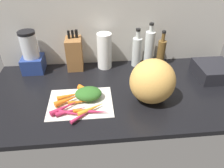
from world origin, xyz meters
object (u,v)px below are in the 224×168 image
object	(u,v)px
carrot_0	(92,109)
carrot_10	(79,102)
carrot_8	(86,90)
bottle_2	(161,52)
carrot_7	(88,90)
carrot_3	(67,100)
bottle_1	(149,48)
carrot_5	(97,112)
winter_squash	(152,81)
paper_towel_roll	(104,51)
carrot_9	(72,111)
carrot_11	(83,115)
cutting_board	(80,103)
carrot_2	(71,95)
carrot_6	(64,108)
bottle_0	(137,51)
carrot_4	(72,113)
carrot_1	(83,110)
blender_appliance	(31,55)
knife_block	(75,53)

from	to	relation	value
carrot_0	carrot_10	distance (cm)	9.89
carrot_0	carrot_8	distance (cm)	18.62
carrot_0	carrot_10	size ratio (longest dim) A/B	1.32
carrot_8	bottle_2	xyz separation A→B (cm)	(55.40, 29.88, 8.53)
bottle_2	carrot_7	bearing A→B (deg)	-149.96
carrot_3	bottle_1	xyz separation A→B (cm)	(56.92, 40.59, 11.08)
carrot_5	carrot_10	bearing A→B (deg)	136.57
winter_squash	bottle_2	xyz separation A→B (cm)	(17.44, 41.06, -2.65)
bottle_1	paper_towel_roll	bearing A→B (deg)	-179.47
carrot_8	carrot_9	distance (cm)	20.25
carrot_8	carrot_11	distance (cm)	22.57
cutting_board	carrot_2	world-z (taller)	carrot_2
carrot_3	carrot_9	world-z (taller)	carrot_3
carrot_5	carrot_8	bearing A→B (deg)	105.80
cutting_board	carrot_5	world-z (taller)	carrot_5
carrot_6	carrot_8	distance (cm)	20.05
carrot_8	bottle_2	world-z (taller)	bottle_2
carrot_2	carrot_0	bearing A→B (deg)	-47.82
carrot_3	carrot_6	bearing A→B (deg)	-101.81
cutting_board	bottle_0	xyz separation A→B (cm)	(40.64, 41.54, 11.17)
carrot_5	carrot_11	distance (cm)	7.65
carrot_10	winter_squash	xyz separation A→B (cm)	(41.87, 0.28, 11.26)
carrot_0	carrot_4	distance (cm)	11.01
carrot_5	paper_towel_roll	bearing A→B (deg)	81.34
winter_squash	carrot_10	bearing A→B (deg)	-179.62
carrot_1	blender_appliance	size ratio (longest dim) A/B	0.35
carrot_1	carrot_9	xyz separation A→B (cm)	(-5.93, -0.06, 0.02)
carrot_5	bottle_2	size ratio (longest dim) A/B	0.56
carrot_11	knife_block	bearing A→B (deg)	96.43
carrot_3	bottle_0	distance (cm)	63.64
carrot_2	carrot_3	bearing A→B (deg)	-113.31
carrot_10	cutting_board	bearing A→B (deg)	59.95
carrot_7	carrot_11	bearing A→B (deg)	-97.94
carrot_1	knife_block	bearing A→B (deg)	96.79
carrot_4	blender_appliance	size ratio (longest dim) A/B	0.57
cutting_board	carrot_0	world-z (taller)	carrot_0
carrot_6	bottle_0	bearing A→B (deg)	43.76
cutting_board	carrot_6	xyz separation A→B (cm)	(-8.69, -5.70, 1.91)
carrot_2	carrot_5	distance (cm)	21.28
carrot_9	carrot_11	world-z (taller)	carrot_9
carrot_2	carrot_6	xyz separation A→B (cm)	(-3.26, -10.88, 0.12)
blender_appliance	bottle_1	xyz separation A→B (cm)	(83.61, 1.03, 0.77)
carrot_11	bottle_1	bearing A→B (deg)	48.16
carrot_7	bottle_1	size ratio (longest dim) A/B	0.45
carrot_7	carrot_10	world-z (taller)	carrot_7
carrot_7	bottle_0	size ratio (longest dim) A/B	0.51
carrot_1	carrot_2	distance (cm)	15.22
carrot_10	carrot_6	bearing A→B (deg)	-150.18
carrot_1	bottle_2	bearing A→B (deg)	40.40
cutting_board	carrot_8	distance (cm)	11.01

